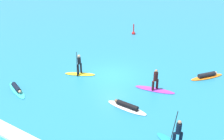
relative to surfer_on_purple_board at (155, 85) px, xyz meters
The scene contains 8 objects.
ground_plane 4.10m from the surfer_on_purple_board, behind, with size 120.00×120.00×0.00m, color teal.
surfer_on_purple_board is the anchor object (origin of this frame).
surfer_on_orange_board 5.07m from the surfer_on_purple_board, 55.98° to the left, with size 2.36×2.84×0.45m.
surfer_on_white_board 3.34m from the surfer_on_purple_board, 100.73° to the right, with size 3.03×0.82×0.44m.
surfer_on_yellow_board 6.53m from the surfer_on_purple_board, behind, with size 2.60×1.68×2.11m.
surfer_on_teal_board 10.47m from the surfer_on_purple_board, 147.34° to the right, with size 3.03×1.70×0.43m.
marker_buoy 13.41m from the surfer_on_purple_board, 124.92° to the left, with size 0.42×0.42×1.37m.
wave_crest 10.09m from the surfer_on_purple_board, 113.71° to the right, with size 15.30×0.90×0.18m, color white.
Camera 1 is at (10.56, -16.78, 10.23)m, focal length 42.36 mm.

